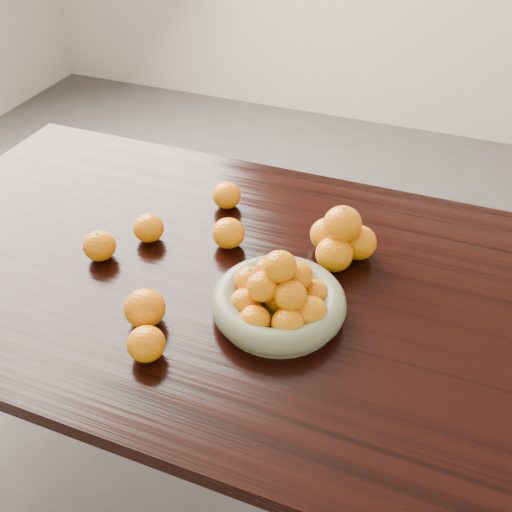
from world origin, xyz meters
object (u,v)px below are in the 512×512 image
(dining_table, at_px, (272,309))
(orange_pyramid, at_px, (341,238))
(fruit_bowl, at_px, (279,298))
(loose_orange_0, at_px, (100,246))

(dining_table, height_order, orange_pyramid, orange_pyramid)
(fruit_bowl, bearing_deg, loose_orange_0, 176.75)
(loose_orange_0, bearing_deg, orange_pyramid, 21.35)
(fruit_bowl, bearing_deg, dining_table, 115.95)
(orange_pyramid, distance_m, loose_orange_0, 0.58)
(dining_table, distance_m, orange_pyramid, 0.24)
(fruit_bowl, height_order, orange_pyramid, fruit_bowl)
(loose_orange_0, bearing_deg, dining_table, 9.30)
(fruit_bowl, xyz_separation_m, orange_pyramid, (0.07, 0.24, 0.01))
(orange_pyramid, bearing_deg, fruit_bowl, -107.13)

